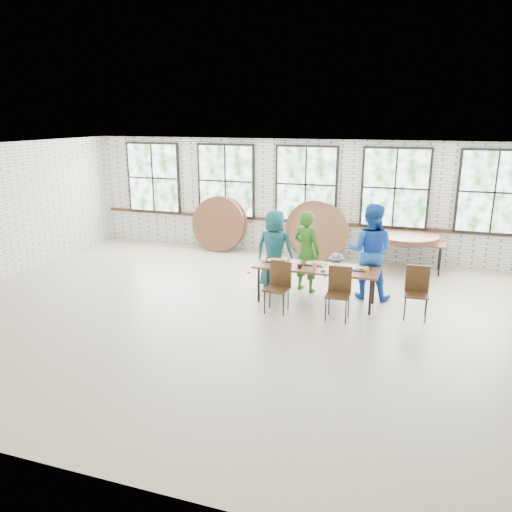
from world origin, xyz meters
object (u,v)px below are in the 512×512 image
Objects in this scene: dining_table at (316,269)px; chair_near_left at (279,282)px; storage_table at (406,242)px; chair_near_right at (339,288)px.

chair_near_left is at bearing -132.78° from dining_table.
chair_near_left is 0.51× the size of storage_table.
chair_near_left is (-0.58, -0.61, -0.13)m from dining_table.
chair_near_left and chair_near_right have the same top height.
dining_table is at bearing 54.41° from chair_near_left.
dining_table and storage_table have the same top height.
storage_table is at bearing 65.96° from chair_near_left.
chair_near_left is 4.06m from storage_table.
chair_near_left is 1.00× the size of chair_near_right.
chair_near_right is 3.57m from storage_table.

